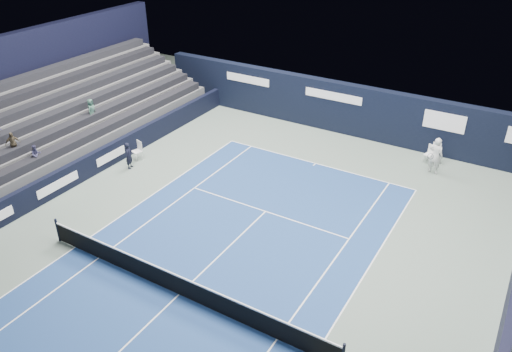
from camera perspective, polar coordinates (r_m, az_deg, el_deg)
The scene contains 12 objects.
ground at distance 20.22m, azimuth -5.22°, elevation -10.03°, with size 48.00×48.00×0.00m, color #596A60.
court_surface at distance 19.06m, azimuth -8.80°, elevation -13.25°, with size 10.97×23.77×0.01m, color navy.
folding_chair_back_a at distance 28.72m, azimuth 19.28°, elevation 2.55°, with size 0.57×0.56×1.00m.
folding_chair_back_b at distance 29.05m, azimuth 19.84°, elevation 2.76°, with size 0.48×0.46×1.01m.
line_judge_chair at distance 28.17m, azimuth -13.33°, elevation 3.02°, with size 0.58×0.57×1.07m.
line_judge at distance 27.29m, azimuth -14.31°, elevation 2.29°, with size 0.54×0.35×1.47m, color black.
court_markings at distance 19.06m, azimuth -8.80°, elevation -13.23°, with size 11.03×23.83×0.00m.
tennis_net at distance 18.72m, azimuth -8.92°, elevation -12.11°, with size 12.90×0.10×1.10m.
back_sponsor_wall at distance 30.65m, azimuth 10.68°, elevation 7.49°, with size 26.00×0.63×3.10m.
side_barrier_left at distance 27.90m, azimuth -16.52°, elevation 2.27°, with size 0.33×22.00×1.20m.
spectator_stand at distance 30.64m, azimuth -20.50°, elevation 6.88°, with size 6.00×18.00×6.40m.
tennis_player at distance 27.50m, azimuth 19.84°, elevation 2.23°, with size 0.80×0.91×2.00m.
Camera 1 is at (9.49, -10.36, 12.88)m, focal length 35.00 mm.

